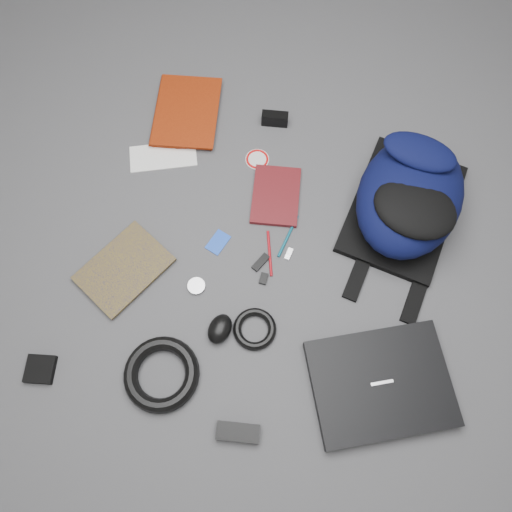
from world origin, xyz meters
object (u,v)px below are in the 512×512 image
(comic_book, at_px, (104,249))
(power_brick, at_px, (238,432))
(laptop, at_px, (380,384))
(compact_camera, at_px, (275,119))
(mouse, at_px, (220,329))
(dvd_case, at_px, (276,196))
(pouch, at_px, (40,369))
(textbook_red, at_px, (155,110))
(backpack, at_px, (410,195))

(comic_book, distance_m, power_brick, 0.68)
(laptop, distance_m, power_brick, 0.42)
(laptop, xyz_separation_m, power_brick, (-0.34, -0.23, -0.00))
(compact_camera, height_order, mouse, compact_camera)
(dvd_case, bearing_deg, pouch, -134.84)
(pouch, bearing_deg, comic_book, 85.35)
(pouch, bearing_deg, power_brick, -0.59)
(laptop, relative_size, comic_book, 1.45)
(dvd_case, xyz_separation_m, pouch, (-0.49, -0.72, 0.00))
(power_brick, bearing_deg, compact_camera, 89.39)
(laptop, relative_size, textbook_red, 1.29)
(backpack, xyz_separation_m, pouch, (-0.89, -0.78, -0.09))
(compact_camera, height_order, pouch, compact_camera)
(mouse, height_order, power_brick, mouse)
(power_brick, bearing_deg, textbook_red, 111.73)
(textbook_red, bearing_deg, mouse, -67.72)
(backpack, relative_size, power_brick, 4.14)
(backpack, height_order, laptop, backpack)
(comic_book, height_order, power_brick, power_brick)
(power_brick, bearing_deg, comic_book, 134.12)
(textbook_red, xyz_separation_m, power_brick, (0.58, -0.93, -0.00))
(dvd_case, distance_m, pouch, 0.87)
(dvd_case, bearing_deg, textbook_red, 147.22)
(laptop, bearing_deg, mouse, 151.54)
(textbook_red, height_order, pouch, textbook_red)
(backpack, distance_m, comic_book, 0.95)
(textbook_red, bearing_deg, power_brick, -69.39)
(mouse, bearing_deg, textbook_red, 132.05)
(power_brick, bearing_deg, dvd_case, 86.90)
(laptop, height_order, power_brick, laptop)
(backpack, height_order, dvd_case, backpack)
(compact_camera, bearing_deg, textbook_red, -179.85)
(comic_book, height_order, pouch, same)
(mouse, bearing_deg, pouch, -143.02)
(laptop, xyz_separation_m, dvd_case, (-0.44, 0.49, -0.01))
(backpack, height_order, power_brick, backpack)
(backpack, relative_size, laptop, 1.27)
(laptop, distance_m, pouch, 0.96)
(compact_camera, relative_size, pouch, 1.13)
(compact_camera, relative_size, power_brick, 0.77)
(dvd_case, bearing_deg, comic_book, -154.90)
(comic_book, bearing_deg, textbook_red, 119.76)
(dvd_case, height_order, pouch, pouch)
(comic_book, distance_m, compact_camera, 0.72)
(comic_book, bearing_deg, backpack, 51.50)
(laptop, relative_size, compact_camera, 4.23)
(laptop, bearing_deg, comic_book, 143.88)
(laptop, height_order, comic_book, laptop)
(textbook_red, height_order, comic_book, textbook_red)
(backpack, distance_m, power_brick, 0.85)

